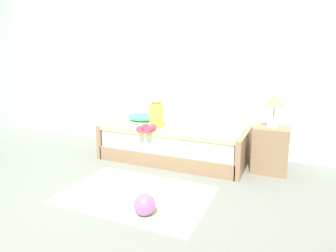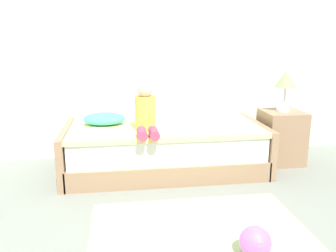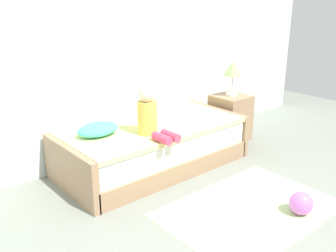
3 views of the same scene
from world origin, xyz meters
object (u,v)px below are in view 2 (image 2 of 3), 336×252
pillow (104,119)px  child_figure (146,111)px  bed (165,148)px  table_lamp (286,81)px  nightstand (281,137)px  toy_ball (255,242)px

pillow → child_figure: bearing=-38.3°
bed → table_lamp: (1.35, 0.05, 0.69)m
bed → nightstand: bearing=1.9°
bed → nightstand: size_ratio=3.52×
table_lamp → child_figure: table_lamp is taller
nightstand → pillow: (-1.98, 0.05, 0.26)m
table_lamp → toy_ball: size_ratio=2.15×
table_lamp → pillow: (-1.98, 0.05, -0.37)m
toy_ball → table_lamp: bearing=59.8°
toy_ball → pillow: bearing=120.2°
nightstand → child_figure: (-1.57, -0.27, 0.40)m
nightstand → pillow: pillow is taller
child_figure → pillow: (-0.42, 0.33, -0.14)m
bed → nightstand: nightstand is taller
nightstand → child_figure: 1.64m
nightstand → toy_ball: (-0.98, -1.68, -0.20)m
nightstand → toy_ball: 1.95m
bed → toy_ball: bearing=-77.1°
nightstand → child_figure: child_figure is taller
bed → pillow: pillow is taller
child_figure → toy_ball: 1.64m
child_figure → toy_ball: child_figure is taller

